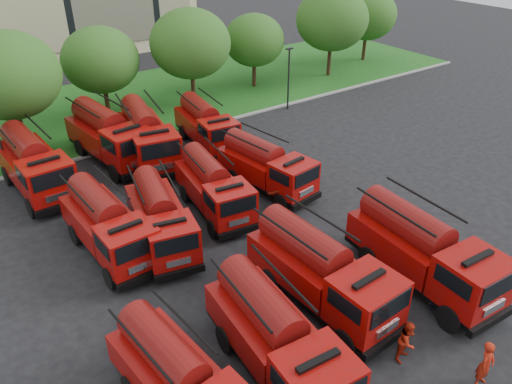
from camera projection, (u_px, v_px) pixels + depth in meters
ground at (315, 265)px, 23.96m from camera, size 140.00×140.00×0.00m
lawn at (112, 107)px, 42.24m from camera, size 70.00×16.00×0.12m
curb at (153, 139)px, 36.53m from camera, size 70.00×0.30×0.14m
tree_2 at (8, 75)px, 32.40m from camera, size 6.72×6.72×8.22m
tree_3 at (100, 60)px, 38.00m from camera, size 5.88×5.88×7.19m
tree_4 at (190, 44)px, 40.18m from camera, size 6.55×6.55×8.01m
tree_5 at (254, 40)px, 44.82m from camera, size 5.46×5.46×6.68m
tree_6 at (332, 19)px, 47.19m from camera, size 6.89×6.89×8.42m
tree_7 at (368, 15)px, 52.44m from camera, size 6.05×6.05×7.39m
lamp_post_1 at (289, 75)px, 40.62m from camera, size 0.60×0.25×5.11m
fire_truck_0 at (181, 382)px, 16.34m from camera, size 2.88×6.71×2.97m
fire_truck_1 at (276, 338)px, 17.81m from camera, size 3.09×7.31×3.24m
fire_truck_2 at (321, 271)px, 20.94m from camera, size 2.95×7.48×3.36m
fire_truck_3 at (423, 251)px, 22.09m from camera, size 3.17×7.74×3.45m
fire_truck_4 at (108, 225)px, 24.10m from camera, size 2.81×7.07×3.17m
fire_truck_5 at (160, 218)px, 24.74m from camera, size 3.70×7.06×3.06m
fire_truck_6 at (213, 187)px, 27.48m from camera, size 3.19×6.91×3.03m
fire_truck_7 at (266, 166)px, 29.63m from camera, size 3.19×6.94×3.05m
fire_truck_8 at (34, 165)px, 29.30m from camera, size 3.11×7.75×3.47m
fire_truck_9 at (109, 136)px, 32.77m from camera, size 3.62×8.18×3.61m
fire_truck_10 at (146, 136)px, 32.71m from camera, size 4.12×8.26×3.60m
fire_truck_11 at (206, 125)px, 35.06m from camera, size 3.16×7.02×3.09m
firefighter_0 at (480, 383)px, 18.10m from camera, size 0.79×0.62×1.97m
firefighter_1 at (404, 357)px, 19.12m from camera, size 0.95×0.65×1.78m
firefighter_2 at (404, 293)px, 22.28m from camera, size 0.80×1.15×1.78m
firefighter_3 at (432, 307)px, 21.48m from camera, size 1.16×0.90×1.60m
firefighter_4 at (167, 259)px, 24.41m from camera, size 1.10×1.11×1.94m
firefighter_5 at (282, 208)px, 28.48m from camera, size 1.80×1.23×1.78m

